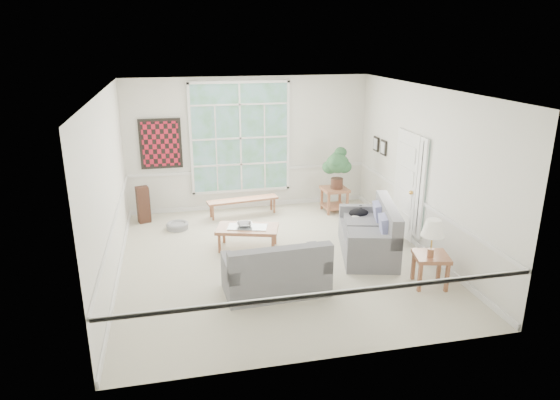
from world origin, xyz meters
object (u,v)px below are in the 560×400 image
Objects in this scene: loveseat_right at (368,229)px; loveseat_front at (276,266)px; side_table at (430,270)px; end_table at (334,200)px; coffee_table at (248,238)px.

loveseat_front is at bearing -137.43° from loveseat_right.
end_table is at bearing 95.40° from side_table.
loveseat_right reaches higher than coffee_table.
loveseat_right is 3.29× the size of side_table.
loveseat_right is 2.38m from end_table.
loveseat_right is 2.21m from loveseat_front.
end_table is at bearing 55.71° from loveseat_front.
loveseat_front reaches higher than side_table.
loveseat_right reaches higher than side_table.
coffee_table is at bearing 92.78° from loveseat_front.
loveseat_front is at bearing -121.58° from end_table.
coffee_table is at bearing 141.32° from side_table.
loveseat_front is 1.40× the size of coffee_table.
loveseat_front is 4.00m from end_table.
loveseat_right reaches higher than end_table.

